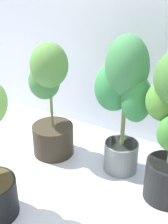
# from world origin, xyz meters

# --- Properties ---
(ground_plane) EXTENTS (8.00, 8.00, 0.00)m
(ground_plane) POSITION_xyz_m (0.00, 0.00, 0.00)
(ground_plane) COLOR silver
(ground_plane) RESTS_ON ground
(potted_plant_back_center) EXTENTS (0.39, 0.31, 0.78)m
(potted_plant_back_center) POSITION_xyz_m (0.06, 0.49, 0.47)
(potted_plant_back_center) COLOR slate
(potted_plant_back_center) RESTS_ON ground
(potted_plant_back_left) EXTENTS (0.32, 0.29, 0.70)m
(potted_plant_back_left) POSITION_xyz_m (-0.38, 0.43, 0.36)
(potted_plant_back_left) COLOR #31291C
(potted_plant_back_left) RESTS_ON ground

